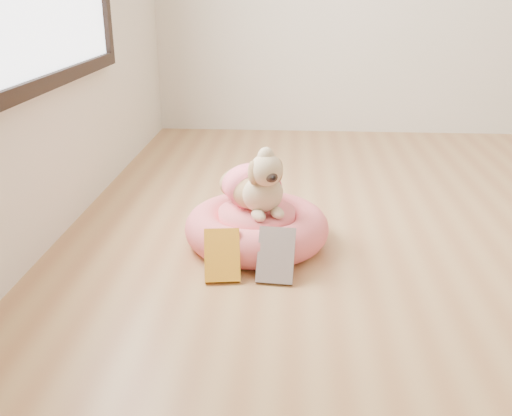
# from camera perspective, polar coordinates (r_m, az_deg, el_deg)

# --- Properties ---
(pet_bed) EXTENTS (0.61, 0.61, 0.16)m
(pet_bed) POSITION_cam_1_polar(r_m,az_deg,el_deg) (2.40, 0.08, -1.98)
(pet_bed) COLOR #EB5C64
(pet_bed) RESTS_ON floor
(dog) EXTENTS (0.42, 0.48, 0.30)m
(dog) POSITION_cam_1_polar(r_m,az_deg,el_deg) (2.35, -0.03, 3.38)
(dog) COLOR brown
(dog) RESTS_ON pet_bed
(book_yellow) EXTENTS (0.15, 0.15, 0.18)m
(book_yellow) POSITION_cam_1_polar(r_m,az_deg,el_deg) (2.14, -3.40, -4.74)
(book_yellow) COLOR yellow
(book_yellow) RESTS_ON floor
(book_white) EXTENTS (0.15, 0.15, 0.19)m
(book_white) POSITION_cam_1_polar(r_m,az_deg,el_deg) (2.12, 2.00, -4.74)
(book_white) COLOR silver
(book_white) RESTS_ON floor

